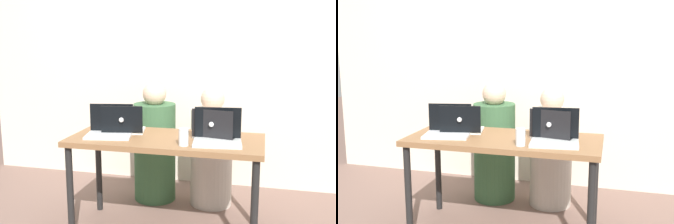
# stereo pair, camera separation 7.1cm
# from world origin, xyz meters

# --- Properties ---
(back_wall) EXTENTS (4.50, 0.10, 2.61)m
(back_wall) POSITION_xyz_m (0.00, 1.17, 1.31)
(back_wall) COLOR beige
(back_wall) RESTS_ON ground
(desk) EXTENTS (1.41, 0.61, 0.74)m
(desk) POSITION_xyz_m (0.00, 0.00, 0.66)
(desk) COLOR brown
(desk) RESTS_ON ground
(person_on_left) EXTENTS (0.46, 0.46, 1.08)m
(person_on_left) POSITION_xyz_m (-0.26, 0.61, 0.48)
(person_on_left) COLOR #375F3B
(person_on_left) RESTS_ON ground
(person_on_right) EXTENTS (0.45, 0.45, 1.05)m
(person_on_right) POSITION_xyz_m (0.26, 0.61, 0.47)
(person_on_right) COLOR #B7AEA1
(person_on_right) RESTS_ON ground
(laptop_front_right) EXTENTS (0.35, 0.29, 0.24)m
(laptop_front_right) POSITION_xyz_m (0.38, -0.06, 0.79)
(laptop_front_right) COLOR silver
(laptop_front_right) RESTS_ON desk
(laptop_back_left) EXTENTS (0.35, 0.29, 0.22)m
(laptop_back_left) POSITION_xyz_m (-0.36, 0.07, 0.79)
(laptop_back_left) COLOR silver
(laptop_back_left) RESTS_ON desk
(laptop_front_left) EXTENTS (0.37, 0.29, 0.23)m
(laptop_front_left) POSITION_xyz_m (-0.43, -0.03, 0.79)
(laptop_front_left) COLOR silver
(laptop_front_left) RESTS_ON desk
(laptop_back_right) EXTENTS (0.34, 0.28, 0.22)m
(laptop_back_right) POSITION_xyz_m (0.35, 0.07, 0.79)
(laptop_back_right) COLOR #B1B6B8
(laptop_back_right) RESTS_ON desk
(water_glass_right) EXTENTS (0.07, 0.07, 0.12)m
(water_glass_right) POSITION_xyz_m (0.17, -0.19, 0.79)
(water_glass_right) COLOR white
(water_glass_right) RESTS_ON desk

